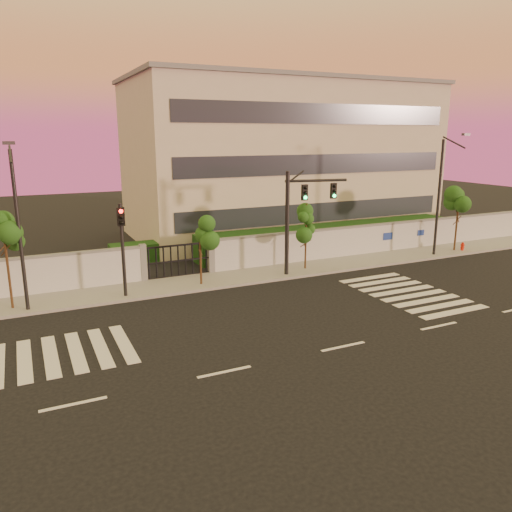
{
  "coord_description": "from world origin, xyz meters",
  "views": [
    {
      "loc": [
        -10.86,
        -14.88,
        8.08
      ],
      "look_at": [
        -0.92,
        6.0,
        2.43
      ],
      "focal_mm": 35.0,
      "sensor_mm": 36.0,
      "label": 1
    }
  ],
  "objects": [
    {
      "name": "fire_hydrant",
      "position": [
        16.95,
        9.75,
        0.36
      ],
      "size": [
        0.29,
        0.27,
        0.72
      ],
      "rotation": [
        0.0,
        0.0,
        -0.31
      ],
      "color": "red",
      "rests_on": "ground"
    },
    {
      "name": "sidewalk",
      "position": [
        0.0,
        10.5,
        0.07
      ],
      "size": [
        60.0,
        3.0,
        0.15
      ],
      "primitive_type": "cube",
      "color": "gray",
      "rests_on": "ground"
    },
    {
      "name": "ground",
      "position": [
        0.0,
        0.0,
        0.0
      ],
      "size": [
        120.0,
        120.0,
        0.0
      ],
      "primitive_type": "plane",
      "color": "black",
      "rests_on": "ground"
    },
    {
      "name": "hedge_row",
      "position": [
        1.17,
        14.74,
        0.82
      ],
      "size": [
        41.0,
        4.25,
        1.8
      ],
      "color": "#103815",
      "rests_on": "ground"
    },
    {
      "name": "street_tree_f",
      "position": [
        16.52,
        10.06,
        3.24
      ],
      "size": [
        1.57,
        1.25,
        4.4
      ],
      "color": "#382314",
      "rests_on": "ground"
    },
    {
      "name": "traffic_signal_main",
      "position": [
        3.56,
        9.65,
        3.85
      ],
      "size": [
        3.83,
        0.88,
        6.09
      ],
      "rotation": [
        0.0,
        0.0,
        -0.2
      ],
      "color": "black",
      "rests_on": "ground"
    },
    {
      "name": "road_markings",
      "position": [
        -1.58,
        3.76,
        0.01
      ],
      "size": [
        57.0,
        7.62,
        0.02
      ],
      "color": "silver",
      "rests_on": "ground"
    },
    {
      "name": "traffic_signal_secondary",
      "position": [
        -6.49,
        9.63,
        3.07
      ],
      "size": [
        0.38,
        0.35,
        4.83
      ],
      "rotation": [
        0.0,
        0.0,
        -0.1
      ],
      "color": "black",
      "rests_on": "ground"
    },
    {
      "name": "street_tree_d",
      "position": [
        -2.34,
        9.95,
        2.74
      ],
      "size": [
        1.43,
        1.14,
        3.71
      ],
      "color": "#382314",
      "rests_on": "ground"
    },
    {
      "name": "perimeter_wall",
      "position": [
        0.1,
        12.0,
        1.07
      ],
      "size": [
        60.0,
        0.36,
        2.2
      ],
      "color": "#B8BABF",
      "rests_on": "ground"
    },
    {
      "name": "street_tree_e",
      "position": [
        4.46,
        10.33,
        3.02
      ],
      "size": [
        1.32,
        1.05,
        4.1
      ],
      "color": "#382314",
      "rests_on": "ground"
    },
    {
      "name": "street_tree_c",
      "position": [
        -11.64,
        10.1,
        3.39
      ],
      "size": [
        1.44,
        1.14,
        4.61
      ],
      "color": "#382314",
      "rests_on": "ground"
    },
    {
      "name": "institutional_building",
      "position": [
        9.0,
        21.99,
        6.16
      ],
      "size": [
        24.4,
        12.4,
        12.25
      ],
      "color": "beige",
      "rests_on": "ground"
    },
    {
      "name": "streetlight_west",
      "position": [
        -11.02,
        9.39,
        4.22
      ],
      "size": [
        0.47,
        1.88,
        7.82
      ],
      "color": "black",
      "rests_on": "ground"
    },
    {
      "name": "streetlight_east",
      "position": [
        14.23,
        9.52,
        4.41
      ],
      "size": [
        0.49,
        1.96,
        8.15
      ],
      "color": "black",
      "rests_on": "ground"
    }
  ]
}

